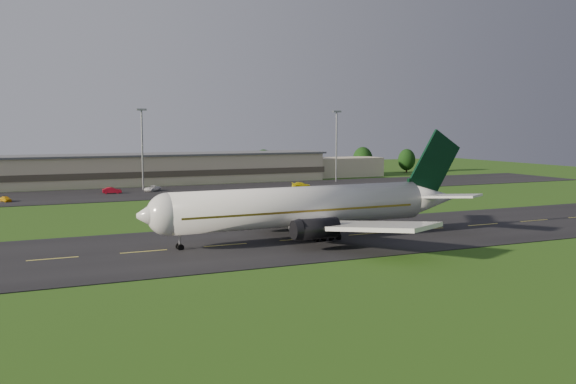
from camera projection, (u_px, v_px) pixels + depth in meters
name	position (u px, v px, depth m)	size (l,w,h in m)	color
ground	(226.00, 246.00, 86.45)	(360.00, 360.00, 0.00)	#204210
taxiway	(226.00, 245.00, 86.44)	(220.00, 30.00, 0.10)	black
apron	(129.00, 194.00, 151.85)	(260.00, 30.00, 0.10)	black
airliner	(305.00, 207.00, 90.82)	(51.27, 42.17, 15.57)	silver
terminal	(136.00, 170.00, 176.01)	(145.00, 16.00, 8.40)	#BDAC90
light_mast_centre	(142.00, 139.00, 159.83)	(2.40, 1.20, 20.35)	gray
light_mast_east	(336.00, 138.00, 182.11)	(2.40, 1.20, 20.35)	gray
tree_line	(194.00, 164.00, 191.83)	(199.05, 7.94, 10.20)	black
service_vehicle_a	(6.00, 199.00, 135.67)	(1.40, 3.48, 1.19)	#E2AA0D
service_vehicle_b	(112.00, 190.00, 151.95)	(1.56, 4.46, 1.47)	#9F0A1C
service_vehicle_c	(152.00, 188.00, 157.47)	(2.26, 4.91, 1.36)	white
service_vehicle_d	(301.00, 185.00, 166.12)	(1.98, 4.88, 1.42)	yellow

